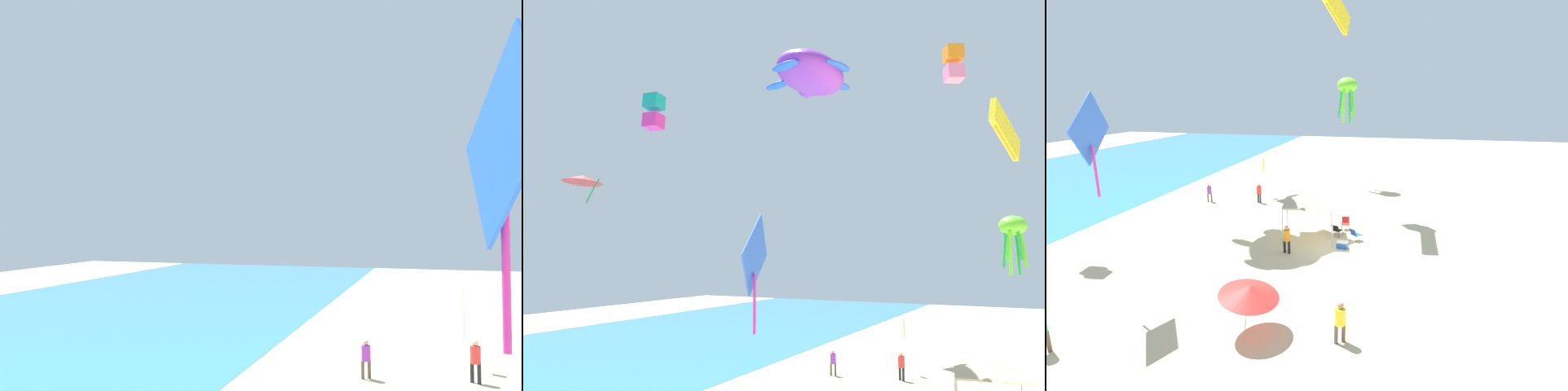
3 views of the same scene
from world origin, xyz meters
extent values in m
cylinder|color=silver|center=(9.93, 7.93, 1.75)|extent=(0.06, 0.06, 3.49)
cube|color=yellow|center=(10.10, 7.93, 2.84)|extent=(0.30, 0.02, 1.10)
cylinder|color=black|center=(8.06, 7.74, 0.39)|extent=(0.15, 0.15, 0.78)
cylinder|color=black|center=(7.89, 7.49, 0.39)|extent=(0.15, 0.15, 0.78)
cylinder|color=red|center=(7.97, 7.61, 1.11)|extent=(0.41, 0.41, 0.68)
sphere|color=beige|center=(7.97, 7.61, 1.58)|extent=(0.25, 0.25, 0.25)
cylinder|color=brown|center=(7.40, 11.66, 0.36)|extent=(0.14, 0.14, 0.72)
cylinder|color=brown|center=(7.27, 11.91, 0.36)|extent=(0.14, 0.14, 0.72)
cylinder|color=purple|center=(7.33, 11.78, 1.03)|extent=(0.37, 0.37, 0.62)
sphere|color=tan|center=(7.33, 11.78, 1.45)|extent=(0.23, 0.23, 0.23)
cube|color=blue|center=(-8.39, 8.21, 7.46)|extent=(2.81, 0.72, 2.85)
cylinder|color=#E02D9E|center=(-8.39, 8.21, 5.81)|extent=(0.10, 0.10, 2.03)
camera|label=1|loc=(-15.78, 9.01, 6.40)|focal=38.73mm
camera|label=2|loc=(-23.71, -0.90, 7.37)|focal=35.45mm
camera|label=3|loc=(-20.73, -3.22, 8.74)|focal=26.13mm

